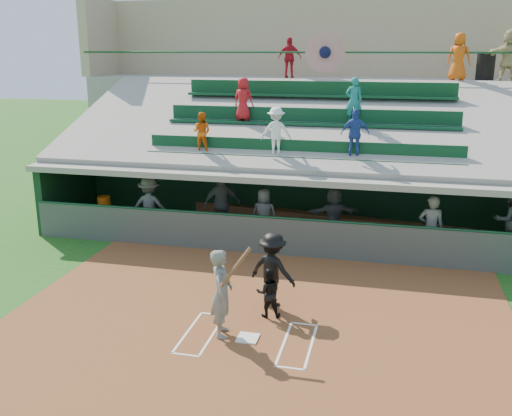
% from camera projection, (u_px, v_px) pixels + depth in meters
% --- Properties ---
extents(ground, '(100.00, 100.00, 0.00)m').
position_uv_depth(ground, '(248.00, 340.00, 11.65)').
color(ground, '#1D5016').
rests_on(ground, ground).
extents(dirt_slab, '(11.00, 9.00, 0.02)m').
position_uv_depth(dirt_slab, '(254.00, 328.00, 12.12)').
color(dirt_slab, brown).
rests_on(dirt_slab, ground).
extents(home_plate, '(0.43, 0.43, 0.03)m').
position_uv_depth(home_plate, '(248.00, 338.00, 11.64)').
color(home_plate, white).
rests_on(home_plate, dirt_slab).
extents(batters_box_chalk, '(2.65, 1.85, 0.01)m').
position_uv_depth(batters_box_chalk, '(248.00, 339.00, 11.65)').
color(batters_box_chalk, white).
rests_on(batters_box_chalk, dirt_slab).
extents(dugout_floor, '(16.00, 3.50, 0.04)m').
position_uv_depth(dugout_floor, '(300.00, 237.00, 17.97)').
color(dugout_floor, gray).
rests_on(dugout_floor, ground).
extents(concourse_slab, '(20.00, 3.00, 4.60)m').
position_uv_depth(concourse_slab, '(327.00, 134.00, 23.68)').
color(concourse_slab, gray).
rests_on(concourse_slab, ground).
extents(grandstand, '(20.40, 10.40, 7.80)m').
position_uv_depth(grandstand, '(317.00, 147.00, 20.89)').
color(grandstand, '#4A4F4A').
rests_on(grandstand, ground).
extents(batter_at_plate, '(0.92, 0.80, 1.95)m').
position_uv_depth(batter_at_plate, '(222.00, 293.00, 11.58)').
color(batter_at_plate, '#5D605A').
rests_on(batter_at_plate, dirt_slab).
extents(catcher, '(0.63, 0.55, 1.12)m').
position_uv_depth(catcher, '(268.00, 293.00, 12.49)').
color(catcher, black).
rests_on(catcher, dirt_slab).
extents(home_umpire, '(1.27, 0.96, 1.74)m').
position_uv_depth(home_umpire, '(272.00, 270.00, 12.96)').
color(home_umpire, black).
rests_on(home_umpire, dirt_slab).
extents(dugout_bench, '(14.36, 2.63, 0.43)m').
position_uv_depth(dugout_bench, '(301.00, 218.00, 19.12)').
color(dugout_bench, '#955C36').
rests_on(dugout_bench, dugout_floor).
extents(white_table, '(0.84, 0.67, 0.68)m').
position_uv_depth(white_table, '(107.00, 219.00, 18.57)').
color(white_table, white).
rests_on(white_table, dugout_floor).
extents(water_cooler, '(0.41, 0.41, 0.41)m').
position_uv_depth(water_cooler, '(104.00, 203.00, 18.42)').
color(water_cooler, '#DD580D').
rests_on(water_cooler, white_table).
extents(dugout_player_a, '(1.30, 0.90, 1.85)m').
position_uv_depth(dugout_player_a, '(150.00, 206.00, 17.87)').
color(dugout_player_a, '#51544F').
rests_on(dugout_player_a, dugout_floor).
extents(dugout_player_b, '(1.25, 0.95, 1.97)m').
position_uv_depth(dugout_player_b, '(222.00, 204.00, 17.92)').
color(dugout_player_b, '#525450').
rests_on(dugout_player_b, dugout_floor).
extents(dugout_player_c, '(0.81, 0.53, 1.63)m').
position_uv_depth(dugout_player_c, '(264.00, 215.00, 17.33)').
color(dugout_player_c, '#595B56').
rests_on(dugout_player_c, dugout_floor).
extents(dugout_player_d, '(1.64, 1.01, 1.69)m').
position_uv_depth(dugout_player_d, '(334.00, 215.00, 17.26)').
color(dugout_player_d, '#51534F').
rests_on(dugout_player_d, dugout_floor).
extents(dugout_player_e, '(0.68, 0.45, 1.86)m').
position_uv_depth(dugout_player_e, '(431.00, 228.00, 15.66)').
color(dugout_player_e, '#565954').
rests_on(dugout_player_e, dugout_floor).
extents(dugout_player_f, '(1.13, 1.01, 1.92)m').
position_uv_depth(dugout_player_f, '(509.00, 220.00, 16.35)').
color(dugout_player_f, '#525550').
rests_on(dugout_player_f, dugout_floor).
extents(trash_bin, '(0.66, 0.66, 0.99)m').
position_uv_depth(trash_bin, '(485.00, 66.00, 21.28)').
color(trash_bin, black).
rests_on(trash_bin, concourse_slab).
extents(concourse_staff_a, '(0.93, 0.41, 1.57)m').
position_uv_depth(concourse_staff_a, '(290.00, 58.00, 22.41)').
color(concourse_staff_a, '#AC1320').
rests_on(concourse_staff_a, concourse_slab).
extents(concourse_staff_b, '(0.96, 0.77, 1.69)m').
position_uv_depth(concourse_staff_b, '(459.00, 57.00, 20.41)').
color(concourse_staff_b, '#D04E0C').
rests_on(concourse_staff_b, concourse_slab).
extents(concourse_staff_c, '(1.76, 1.05, 1.81)m').
position_uv_depth(concourse_staff_c, '(509.00, 55.00, 20.15)').
color(concourse_staff_c, tan).
rests_on(concourse_staff_c, concourse_slab).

